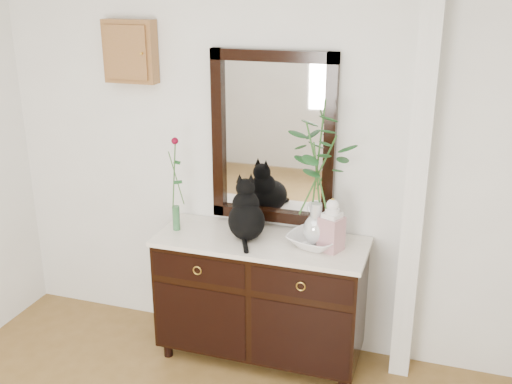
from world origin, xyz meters
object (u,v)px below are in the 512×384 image
(sideboard, at_px, (261,293))
(cat, at_px, (246,209))
(lotus_bowl, at_px, (315,240))
(ginger_jar, at_px, (332,224))

(sideboard, relative_size, cat, 3.54)
(sideboard, height_order, lotus_bowl, lotus_bowl)
(lotus_bowl, bearing_deg, ginger_jar, -12.62)
(lotus_bowl, height_order, ginger_jar, ginger_jar)
(cat, bearing_deg, lotus_bowl, -23.20)
(cat, xyz_separation_m, ginger_jar, (0.54, -0.02, -0.02))
(ginger_jar, bearing_deg, cat, 177.78)
(cat, relative_size, ginger_jar, 1.13)
(sideboard, xyz_separation_m, ginger_jar, (0.44, -0.01, 0.54))
(cat, bearing_deg, sideboard, -28.28)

